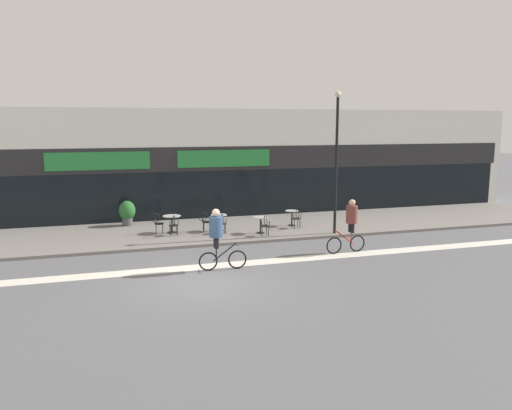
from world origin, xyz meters
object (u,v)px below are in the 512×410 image
object	(u,v)px
lamp_post	(336,154)
cafe_chair_1_near	(222,222)
cyclist_0	(350,222)
bistro_table_1	(219,219)
bistro_table_0	(172,220)
cafe_chair_3_near	(297,217)
cafe_chair_0_near	(174,224)
cafe_chair_1_side	(205,220)
bistro_table_3	(292,215)
cafe_chair_0_side	(157,222)
cyclist_1	(217,234)
planter_pot	(127,212)
bistro_table_2	(261,222)
cafe_chair_2_near	(265,224)

from	to	relation	value
lamp_post	cafe_chair_1_near	bearing A→B (deg)	165.09
cyclist_0	bistro_table_1	bearing A→B (deg)	-52.11
bistro_table_0	cafe_chair_3_near	xyz separation A→B (m)	(5.59, -0.69, -0.03)
cafe_chair_0_near	cafe_chair_1_side	distance (m)	1.48
bistro_table_1	bistro_table_3	world-z (taller)	bistro_table_1
cafe_chair_0_side	cyclist_1	bearing A→B (deg)	-70.72
cafe_chair_3_near	planter_pot	xyz separation A→B (m)	(-7.40, 2.87, 0.12)
cafe_chair_1_near	bistro_table_3	bearing A→B (deg)	-74.86
bistro_table_2	cafe_chair_2_near	distance (m)	0.63
bistro_table_3	lamp_post	size ratio (longest dim) A/B	0.12
planter_pot	cyclist_1	size ratio (longest dim) A/B	0.56
cafe_chair_0_near	cafe_chair_1_side	bearing A→B (deg)	-76.97
cafe_chair_2_near	cyclist_1	world-z (taller)	cyclist_1
bistro_table_3	cafe_chair_1_side	distance (m)	4.17
cafe_chair_1_side	cyclist_0	distance (m)	6.64
cafe_chair_2_near	cafe_chair_0_near	bearing A→B (deg)	71.78
cafe_chair_0_side	lamp_post	size ratio (longest dim) A/B	0.15
cafe_chair_1_near	cafe_chair_2_near	world-z (taller)	same
bistro_table_0	bistro_table_2	bearing A→B (deg)	-17.88
cafe_chair_1_side	cafe_chair_2_near	world-z (taller)	same
bistro_table_3	planter_pot	xyz separation A→B (m)	(-7.40, 2.25, 0.13)
bistro_table_1	cafe_chair_3_near	world-z (taller)	cafe_chair_3_near
lamp_post	bistro_table_3	bearing A→B (deg)	120.54
bistro_table_1	cafe_chair_0_near	bearing A→B (deg)	-169.12
cafe_chair_3_near	lamp_post	size ratio (longest dim) A/B	0.15
lamp_post	bistro_table_2	bearing A→B (deg)	163.35
planter_pot	cyclist_0	bearing A→B (deg)	-41.75
cyclist_0	cyclist_1	xyz separation A→B (m)	(-5.32, -0.83, 0.04)
bistro_table_1	bistro_table_0	bearing A→B (deg)	173.57
bistro_table_2	cafe_chair_3_near	distance (m)	1.96
cafe_chair_2_near	lamp_post	xyz separation A→B (m)	(3.11, -0.30, 2.94)
lamp_post	cyclist_1	bearing A→B (deg)	-149.07
cyclist_1	bistro_table_1	bearing A→B (deg)	79.52
planter_pot	cyclist_0	distance (m)	10.64
cafe_chair_0_side	cafe_chair_0_near	bearing A→B (deg)	-39.88
cafe_chair_3_near	lamp_post	bearing A→B (deg)	-139.15
cafe_chair_1_side	planter_pot	bearing A→B (deg)	148.34
cafe_chair_0_side	cafe_chair_1_side	xyz separation A→B (m)	(2.05, -0.23, 0.00)
bistro_table_0	cafe_chair_2_near	size ratio (longest dim) A/B	0.88
planter_pot	bistro_table_1	bearing A→B (deg)	-32.06
cafe_chair_1_side	planter_pot	world-z (taller)	planter_pot
cafe_chair_1_side	cafe_chair_3_near	bearing A→B (deg)	-1.30
cafe_chair_1_side	cafe_chair_0_side	bearing A→B (deg)	178.59
bistro_table_0	cyclist_1	size ratio (longest dim) A/B	0.38
bistro_table_0	bistro_table_2	size ratio (longest dim) A/B	1.12
cyclist_0	cyclist_1	bearing A→B (deg)	5.68
bistro_table_1	cafe_chair_3_near	bearing A→B (deg)	-7.34
cafe_chair_3_near	cyclist_1	distance (m)	6.98
cafe_chair_1_side	cafe_chair_3_near	world-z (taller)	same
bistro_table_0	cafe_chair_0_side	xyz separation A→B (m)	(-0.63, 0.01, -0.03)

